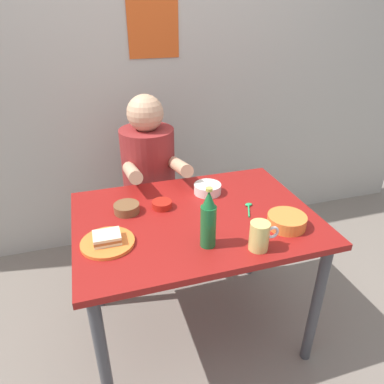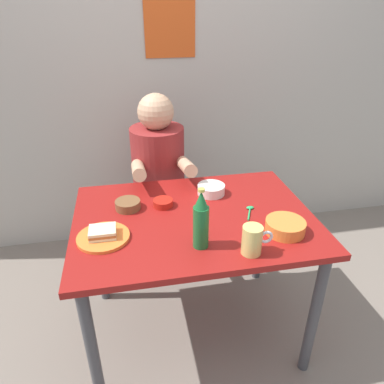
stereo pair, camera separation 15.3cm
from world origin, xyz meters
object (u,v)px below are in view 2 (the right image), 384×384
(stool, at_px, (161,218))
(beer_mug, at_px, (253,240))
(plate_orange, at_px, (103,237))
(sandwich, at_px, (103,232))
(dining_table, at_px, (194,233))
(beer_bottle, at_px, (201,221))
(person_seated, at_px, (158,161))
(rice_bowl_white, at_px, (211,189))

(stool, bearing_deg, beer_mug, -74.07)
(plate_orange, distance_m, sandwich, 0.02)
(dining_table, bearing_deg, beer_bottle, -94.58)
(beer_bottle, bearing_deg, person_seated, 95.42)
(person_seated, relative_size, sandwich, 6.54)
(dining_table, relative_size, sandwich, 10.00)
(dining_table, xyz_separation_m, stool, (-0.10, 0.63, -0.30))
(beer_mug, distance_m, rice_bowl_white, 0.51)
(dining_table, distance_m, beer_bottle, 0.31)
(sandwich, bearing_deg, beer_bottle, -17.87)
(beer_bottle, bearing_deg, beer_mug, -23.50)
(beer_bottle, bearing_deg, plate_orange, 162.13)
(dining_table, distance_m, beer_mug, 0.38)
(dining_table, bearing_deg, plate_orange, -165.94)
(rice_bowl_white, bearing_deg, stool, 117.66)
(plate_orange, bearing_deg, sandwich, 14.04)
(dining_table, distance_m, sandwich, 0.44)
(dining_table, bearing_deg, sandwich, -165.94)
(dining_table, xyz_separation_m, beer_mug, (0.17, -0.31, 0.15))
(beer_mug, height_order, rice_bowl_white, beer_mug)
(dining_table, height_order, beer_bottle, beer_bottle)
(stool, height_order, sandwich, sandwich)
(person_seated, xyz_separation_m, plate_orange, (-0.31, -0.72, -0.02))
(stool, relative_size, beer_mug, 3.57)
(sandwich, bearing_deg, stool, 67.11)
(sandwich, distance_m, beer_mug, 0.61)
(person_seated, height_order, beer_mug, person_seated)
(sandwich, xyz_separation_m, beer_bottle, (0.39, -0.13, 0.09))
(stool, relative_size, beer_bottle, 1.72)
(stool, bearing_deg, person_seated, -90.00)
(person_seated, xyz_separation_m, beer_bottle, (0.08, -0.85, 0.09))
(dining_table, bearing_deg, person_seated, 99.04)
(beer_mug, bearing_deg, dining_table, 118.74)
(beer_mug, bearing_deg, stool, 105.93)
(stool, distance_m, beer_mug, 1.08)
(sandwich, xyz_separation_m, beer_mug, (0.58, -0.21, 0.03))
(sandwich, height_order, rice_bowl_white, same)
(dining_table, xyz_separation_m, sandwich, (-0.41, -0.10, 0.13))
(dining_table, distance_m, person_seated, 0.64)
(person_seated, distance_m, beer_bottle, 0.86)
(stool, height_order, person_seated, person_seated)
(person_seated, distance_m, sandwich, 0.78)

